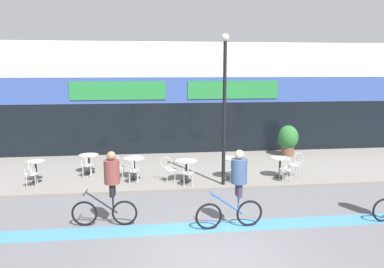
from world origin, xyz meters
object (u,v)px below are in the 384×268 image
object	(u,v)px
bistro_table_4	(232,163)
cafe_chair_4_near	(236,169)
cafe_chair_3_side	(169,167)
cafe_chair_2_near	(133,169)
cyclist_2	(110,184)
cafe_chair_3_near	(188,172)
bistro_table_1	(89,160)
cafe_chair_0_near	(31,172)
cafe_chair_5_near	(286,168)
cafe_chair_2_side	(117,165)
cyclist_1	(236,185)
lamp_post	(224,100)
bistro_table_5	(280,163)
planter_pot	(288,139)
bistro_table_0	(36,167)
bistro_table_3	(186,166)
bistro_table_2	(134,164)
cafe_chair_1_near	(87,164)
cafe_chair_5_side	(296,163)

from	to	relation	value
bistro_table_4	cafe_chair_4_near	distance (m)	0.63
cafe_chair_3_side	cafe_chair_2_near	bearing A→B (deg)	-170.15
bistro_table_4	cyclist_2	size ratio (longest dim) A/B	0.38
cafe_chair_3_near	cafe_chair_4_near	distance (m)	1.73
bistro_table_1	bistro_table_4	distance (m)	5.51
bistro_table_4	cafe_chair_0_near	bearing A→B (deg)	-177.85
bistro_table_4	cafe_chair_5_near	size ratio (longest dim) A/B	0.85
cafe_chair_0_near	cafe_chair_2_near	xyz separation A→B (m)	(3.44, 0.01, 0.00)
cafe_chair_2_side	cyclist_1	bearing A→B (deg)	-46.74
cafe_chair_0_near	cafe_chair_2_side	bearing A→B (deg)	-82.39
cafe_chair_0_near	cyclist_2	size ratio (longest dim) A/B	0.45
cafe_chair_0_near	cafe_chair_2_side	distance (m)	2.89
lamp_post	cyclist_2	bearing A→B (deg)	-142.19
cafe_chair_3_side	bistro_table_5	bearing A→B (deg)	6.67
cafe_chair_4_near	cyclist_2	size ratio (longest dim) A/B	0.45
cafe_chair_5_near	cyclist_2	size ratio (longest dim) A/B	0.45
cafe_chair_5_near	planter_pot	size ratio (longest dim) A/B	0.64
cafe_chair_5_near	lamp_post	size ratio (longest dim) A/B	0.18
bistro_table_5	cafe_chair_3_side	distance (m)	4.14
bistro_table_0	cafe_chair_3_near	bearing A→B (deg)	-12.25
cafe_chair_4_near	cyclist_1	world-z (taller)	cyclist_1
bistro_table_5	cafe_chair_4_near	world-z (taller)	cafe_chair_4_near
bistro_table_3	bistro_table_4	bearing A→B (deg)	5.63
bistro_table_0	cafe_chair_0_near	xyz separation A→B (m)	(0.01, -0.63, -0.02)
planter_pot	cyclist_1	distance (m)	8.40
bistro_table_4	bistro_table_3	bearing A→B (deg)	-174.37
cafe_chair_3_side	bistro_table_1	bearing A→B (deg)	158.62
cafe_chair_2_near	cafe_chair_5_near	xyz separation A→B (m)	(5.40, -0.44, 0.00)
bistro_table_2	planter_pot	distance (m)	7.53
bistro_table_1	cafe_chair_1_near	size ratio (longest dim) A/B	0.84
cafe_chair_2_near	planter_pot	distance (m)	7.79
cafe_chair_0_near	cafe_chair_5_side	world-z (taller)	same
cafe_chair_5_near	cyclist_1	world-z (taller)	cyclist_1
cafe_chair_0_near	cafe_chair_5_near	size ratio (longest dim) A/B	1.00
cafe_chair_2_near	cyclist_2	xyz separation A→B (m)	(-0.48, -3.27, 0.50)
cafe_chair_0_near	bistro_table_5	bearing A→B (deg)	-93.87
cafe_chair_2_side	cafe_chair_5_near	size ratio (longest dim) A/B	1.00
cafe_chair_1_near	bistro_table_5	bearing A→B (deg)	-98.66
bistro_table_1	planter_pot	world-z (taller)	planter_pot
bistro_table_0	cafe_chair_5_side	bearing A→B (deg)	-2.61
cafe_chair_5_near	lamp_post	xyz separation A→B (m)	(-2.28, -0.04, 2.44)
bistro_table_3	cafe_chair_2_side	distance (m)	2.56
bistro_table_0	cafe_chair_0_near	distance (m)	0.63
cafe_chair_4_near	lamp_post	distance (m)	2.49
bistro_table_1	bistro_table_5	xyz separation A→B (m)	(7.14, -1.43, 0.01)
cafe_chair_1_near	bistro_table_1	bearing A→B (deg)	-2.00
cafe_chair_1_near	cyclist_1	distance (m)	6.58
bistro_table_2	bistro_table_5	size ratio (longest dim) A/B	1.07
cafe_chair_5_side	lamp_post	world-z (taller)	lamp_post
lamp_post	bistro_table_1	bearing A→B (deg)	156.75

